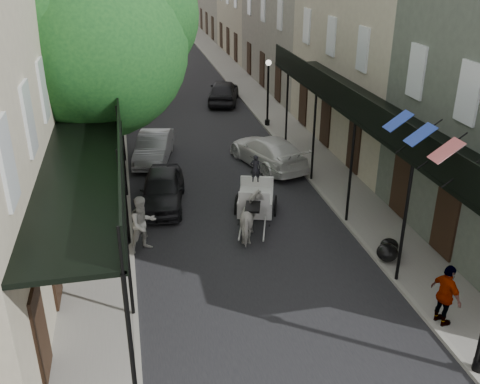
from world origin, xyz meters
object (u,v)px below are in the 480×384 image
pedestrian_walking (143,224)px  car_left_far (128,97)px  tree_near (106,36)px  car_left_mid (154,147)px  car_right_near (268,151)px  lamppost_left (122,192)px  tree_far (109,12)px  horse (252,218)px  pedestrian_sidewalk_right (446,295)px  car_right_far (224,92)px  pedestrian_sidewalk_left (119,116)px  carriage (256,184)px  lamppost_right_far (268,92)px

pedestrian_walking → car_left_far: bearing=65.4°
tree_near → car_left_far: bearing=87.5°
car_left_mid → car_right_near: size_ratio=0.84×
tree_near → lamppost_left: bearing=-88.7°
tree_far → car_left_far: (0.65, -0.18, -5.17)m
tree_near → horse: bearing=-45.1°
pedestrian_sidewalk_right → car_left_far: pedestrian_sidewalk_right is taller
tree_near → pedestrian_sidewalk_right: tree_near is taller
pedestrian_sidewalk_right → car_left_mid: pedestrian_sidewalk_right is taller
tree_far → car_right_far: 8.54m
pedestrian_sidewalk_right → car_left_far: (-7.80, 24.20, -0.36)m
pedestrian_sidewalk_left → car_left_far: pedestrian_sidewalk_left is taller
tree_near → lamppost_left: 6.10m
carriage → pedestrian_walking: 5.08m
horse → carriage: bearing=-90.0°
carriage → pedestrian_sidewalk_left: bearing=132.7°
pedestrian_sidewalk_left → car_right_near: 9.43m
carriage → horse: bearing=-90.0°
tree_far → car_left_far: size_ratio=1.80×
horse → car_right_near: 6.95m
tree_near → car_left_mid: (1.60, 3.82, -5.81)m
lamppost_right_far → pedestrian_sidewalk_left: lamppost_right_far is taller
lamppost_left → horse: bearing=-4.3°
horse → carriage: 2.43m
tree_far → car_right_near: tree_far is taller
lamppost_right_far → pedestrian_sidewalk_left: 8.40m
lamppost_left → car_right_near: size_ratio=0.76×
car_right_near → car_left_far: bearing=-78.1°
pedestrian_walking → car_right_near: pedestrian_walking is taller
lamppost_left → car_right_near: bearing=42.9°
pedestrian_sidewalk_left → car_left_far: size_ratio=0.36×
carriage → car_right_near: 4.55m
tree_near → lamppost_left: size_ratio=2.60×
lamppost_left → horse: size_ratio=2.02×
carriage → car_right_near: (1.60, 4.25, -0.30)m
pedestrian_sidewalk_right → pedestrian_walking: bearing=42.3°
pedestrian_walking → car_left_mid: pedestrian_walking is taller
lamppost_right_far → car_left_mid: (-6.70, -4.00, -1.37)m
pedestrian_sidewalk_left → lamppost_right_far: bearing=158.3°
pedestrian_sidewalk_right → car_right_far: pedestrian_sidewalk_right is taller
pedestrian_sidewalk_right → lamppost_right_far: bearing=-10.3°
pedestrian_sidewalk_left → car_left_mid: bearing=92.1°
pedestrian_walking → lamppost_right_far: bearing=33.5°
lamppost_right_far → carriage: size_ratio=1.43×
car_left_far → lamppost_right_far: bearing=-41.0°
pedestrian_walking → pedestrian_sidewalk_left: 13.14m
car_left_mid → car_right_far: bearing=74.1°
carriage → car_left_far: (-4.60, 16.02, -0.34)m
pedestrian_sidewalk_right → car_left_mid: (-6.80, 14.20, -0.34)m
car_right_far → pedestrian_walking: bearing=86.9°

